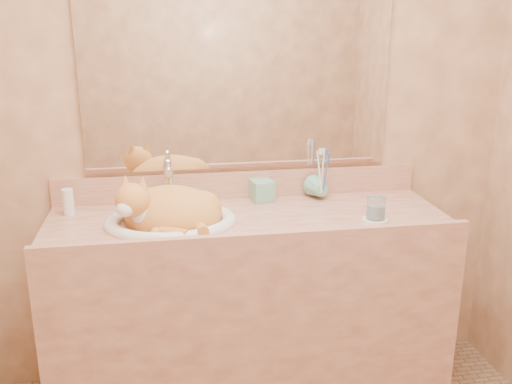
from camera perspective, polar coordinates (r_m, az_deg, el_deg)
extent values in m
cube|color=#956443|center=(2.45, -1.76, 8.47)|extent=(2.40, 0.02, 2.50)
cube|color=white|center=(2.43, -1.75, 11.70)|extent=(1.30, 0.02, 0.80)
imported|color=#6EB093|center=(2.42, 1.00, 1.10)|extent=(0.10, 0.11, 0.20)
imported|color=#6EB093|center=(2.48, 6.64, 0.07)|extent=(0.12, 0.12, 0.09)
cylinder|color=white|center=(2.29, 11.85, -2.73)|extent=(0.10, 0.10, 0.01)
cylinder|color=silver|center=(2.27, 11.92, -1.59)|extent=(0.07, 0.07, 0.09)
cylinder|color=silver|center=(2.42, -18.26, -0.95)|extent=(0.04, 0.04, 0.11)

